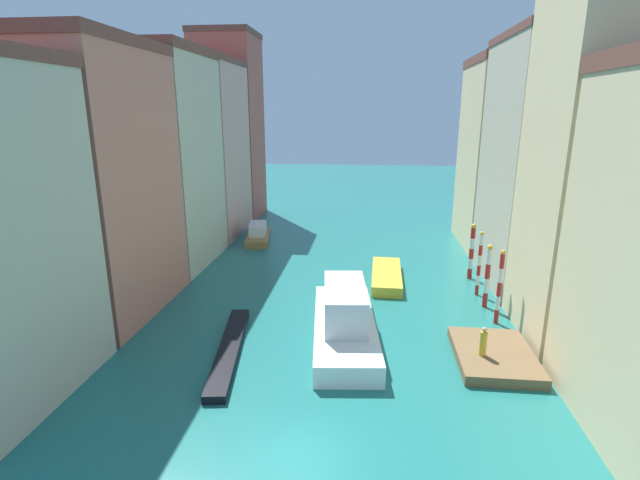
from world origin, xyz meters
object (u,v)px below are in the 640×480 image
at_px(person_on_dock, 483,342).
at_px(mooring_pole_2, 479,263).
at_px(waterfront_dock, 494,355).
at_px(motorboat_1, 386,276).
at_px(mooring_pole_3, 472,251).
at_px(motorboat_0, 258,234).
at_px(vaporetto_white, 345,319).
at_px(mooring_pole_1, 487,276).
at_px(gondola_black, 230,349).
at_px(mooring_pole_0, 499,286).

relative_size(person_on_dock, mooring_pole_2, 0.33).
height_order(waterfront_dock, person_on_dock, person_on_dock).
bearing_deg(motorboat_1, mooring_pole_2, -19.10).
xyz_separation_m(person_on_dock, mooring_pole_3, (1.97, 13.41, 1.00)).
bearing_deg(motorboat_0, mooring_pole_2, -33.81).
distance_m(mooring_pole_2, mooring_pole_3, 3.48).
bearing_deg(vaporetto_white, mooring_pole_1, 31.23).
height_order(motorboat_0, motorboat_1, motorboat_0).
bearing_deg(waterfront_dock, person_on_dock, -145.11).
distance_m(waterfront_dock, person_on_dock, 1.36).
bearing_deg(gondola_black, mooring_pole_0, 19.25).
bearing_deg(mooring_pole_2, motorboat_1, 160.90).
bearing_deg(mooring_pole_2, waterfront_dock, -96.45).
bearing_deg(motorboat_1, person_on_dock, -69.37).
distance_m(vaporetto_white, motorboat_1, 10.34).
bearing_deg(vaporetto_white, gondola_black, -159.08).
distance_m(mooring_pole_1, gondola_black, 17.38).
height_order(mooring_pole_0, motorboat_1, mooring_pole_0).
bearing_deg(gondola_black, waterfront_dock, 2.76).
relative_size(mooring_pole_1, gondola_black, 0.45).
height_order(gondola_black, motorboat_1, motorboat_1).
relative_size(gondola_black, motorboat_0, 1.40).
relative_size(mooring_pole_0, mooring_pole_2, 1.01).
bearing_deg(mooring_pole_3, person_on_dock, -98.38).
height_order(mooring_pole_2, vaporetto_white, mooring_pole_2).
distance_m(person_on_dock, motorboat_1, 13.01).
distance_m(vaporetto_white, motorboat_0, 22.86).
bearing_deg(mooring_pole_0, mooring_pole_3, 90.27).
xyz_separation_m(vaporetto_white, gondola_black, (-6.18, -2.36, -0.98)).
distance_m(mooring_pole_1, motorboat_1, 8.03).
xyz_separation_m(mooring_pole_3, vaporetto_white, (-9.26, -11.21, -1.08)).
height_order(waterfront_dock, mooring_pole_3, mooring_pole_3).
xyz_separation_m(person_on_dock, gondola_black, (-13.46, -0.16, -1.07)).
distance_m(mooring_pole_2, gondola_black, 18.44).
xyz_separation_m(waterfront_dock, gondola_black, (-14.21, -0.68, -0.06)).
relative_size(mooring_pole_2, mooring_pole_3, 1.06).
height_order(person_on_dock, mooring_pole_2, mooring_pole_2).
height_order(person_on_dock, mooring_pole_3, mooring_pole_3).
xyz_separation_m(waterfront_dock, mooring_pole_2, (1.07, 9.42, 2.12)).
bearing_deg(mooring_pole_1, motorboat_0, 142.01).
height_order(person_on_dock, mooring_pole_1, mooring_pole_1).
relative_size(gondola_black, motorboat_1, 1.32).
xyz_separation_m(mooring_pole_1, mooring_pole_3, (0.09, 5.65, 0.04)).
distance_m(mooring_pole_1, motorboat_0, 24.40).
relative_size(person_on_dock, vaporetto_white, 0.14).
relative_size(mooring_pole_2, vaporetto_white, 0.43).
bearing_deg(mooring_pole_3, mooring_pole_0, -89.73).
xyz_separation_m(waterfront_dock, vaporetto_white, (-8.03, 1.68, 0.92)).
relative_size(waterfront_dock, mooring_pole_2, 1.15).
height_order(person_on_dock, mooring_pole_0, mooring_pole_0).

